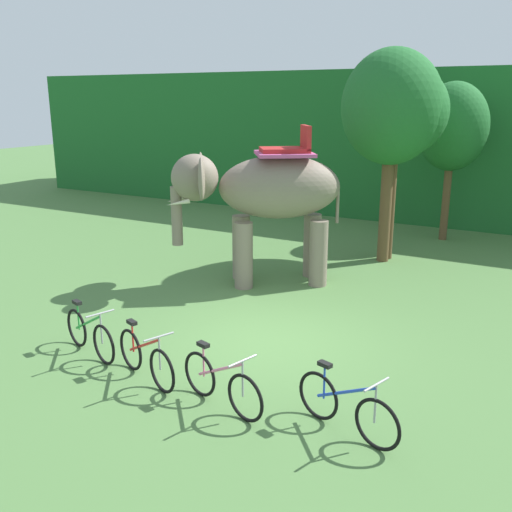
% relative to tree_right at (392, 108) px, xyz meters
% --- Properties ---
extents(ground_plane, '(80.00, 80.00, 0.00)m').
position_rel_tree_right_xyz_m(ground_plane, '(-0.30, -6.36, -4.12)').
color(ground_plane, '#4C753D').
extents(foliage_hedge, '(36.00, 6.00, 5.38)m').
position_rel_tree_right_xyz_m(foliage_hedge, '(-0.30, 8.03, -1.44)').
color(foliage_hedge, '#1E6028').
rests_on(foliage_hedge, ground).
extents(tree_right, '(2.63, 2.63, 5.66)m').
position_rel_tree_right_xyz_m(tree_right, '(0.00, 0.00, 0.00)').
color(tree_right, brown).
rests_on(tree_right, ground).
extents(tree_center_left, '(2.70, 2.70, 5.32)m').
position_rel_tree_right_xyz_m(tree_center_left, '(0.05, 0.32, -0.09)').
color(tree_center_left, brown).
rests_on(tree_center_left, ground).
extents(tree_center_right, '(2.14, 2.14, 4.88)m').
position_rel_tree_right_xyz_m(tree_center_right, '(0.96, 3.37, -0.61)').
color(tree_center_right, brown).
rests_on(tree_center_right, ground).
extents(elephant, '(3.97, 3.36, 3.78)m').
position_rel_tree_right_xyz_m(elephant, '(-1.98, -3.25, -1.92)').
color(elephant, gray).
rests_on(elephant, ground).
extents(bike_green, '(1.64, 0.68, 0.92)m').
position_rel_tree_right_xyz_m(bike_green, '(-2.74, -8.39, -3.74)').
color(bike_green, black).
rests_on(bike_green, ground).
extents(bike_red, '(1.61, 0.74, 0.92)m').
position_rel_tree_right_xyz_m(bike_red, '(-1.26, -8.66, -3.74)').
color(bike_red, black).
rests_on(bike_red, ground).
extents(bike_pink, '(1.65, 0.65, 0.92)m').
position_rel_tree_right_xyz_m(bike_pink, '(0.25, -8.78, -3.74)').
color(bike_pink, black).
rests_on(bike_pink, ground).
extents(bike_blue, '(1.64, 0.68, 0.92)m').
position_rel_tree_right_xyz_m(bike_blue, '(2.07, -8.52, -3.74)').
color(bike_blue, black).
rests_on(bike_blue, ground).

